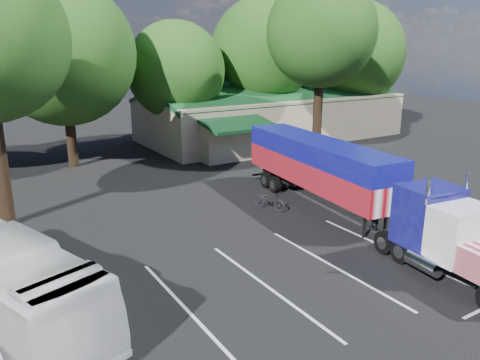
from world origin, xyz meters
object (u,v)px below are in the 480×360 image
semi_truck (345,178)px  bicycle (270,200)px  woman (376,210)px  silver_sedan (250,142)px

semi_truck → bicycle: (-2.29, 3.20, -1.65)m
woman → silver_sedan: (4.48, 18.01, -0.21)m
woman → bicycle: bearing=40.4°
semi_truck → woman: size_ratio=9.63×
woman → semi_truck: bearing=24.7°
semi_truck → silver_sedan: size_ratio=4.07×
silver_sedan → woman: bearing=-171.6°
semi_truck → silver_sedan: 16.98m
silver_sedan → semi_truck: bearing=-174.4°
bicycle → silver_sedan: 14.85m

